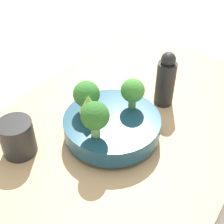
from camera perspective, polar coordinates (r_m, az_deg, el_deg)
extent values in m
plane|color=silver|center=(0.87, 0.04, -5.83)|extent=(6.00, 6.00, 0.00)
cube|color=tan|center=(0.85, 0.04, -4.84)|extent=(1.10, 0.64, 0.04)
cylinder|color=navy|center=(0.83, 0.00, -3.93)|extent=(0.11, 0.11, 0.01)
cylinder|color=navy|center=(0.81, 0.00, -2.37)|extent=(0.25, 0.25, 0.05)
cylinder|color=#6BA34C|center=(0.78, -4.18, -0.64)|extent=(0.02, 0.02, 0.03)
cone|color=#93B751|center=(0.75, -4.31, 1.56)|extent=(0.05, 0.05, 0.05)
cylinder|color=#609347|center=(0.82, 3.71, 1.87)|extent=(0.02, 0.02, 0.03)
sphere|color=#387A2D|center=(0.80, 3.82, 3.98)|extent=(0.06, 0.06, 0.06)
cylinder|color=#7AB256|center=(0.81, -4.56, 1.14)|extent=(0.02, 0.02, 0.03)
sphere|color=#2D6B28|center=(0.79, -4.71, 3.30)|extent=(0.07, 0.07, 0.07)
cylinder|color=#7AB256|center=(0.73, -3.02, -3.17)|extent=(0.02, 0.02, 0.04)
sphere|color=#286023|center=(0.71, -3.13, -0.68)|extent=(0.07, 0.07, 0.07)
cylinder|color=black|center=(0.79, -16.91, -4.50)|extent=(0.08, 0.08, 0.09)
cylinder|color=black|center=(0.91, 9.69, 5.11)|extent=(0.06, 0.06, 0.14)
sphere|color=black|center=(0.87, 10.27, 9.44)|extent=(0.04, 0.04, 0.04)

